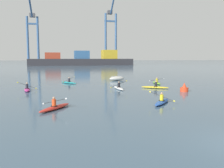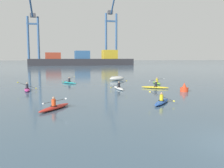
% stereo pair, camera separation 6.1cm
% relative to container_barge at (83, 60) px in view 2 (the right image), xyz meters
% --- Properties ---
extents(container_barge, '(53.01, 9.76, 7.99)m').
position_rel_container_barge_xyz_m(container_barge, '(0.00, 0.00, 0.00)').
color(container_barge, '#28282D').
rests_on(container_barge, ground).
extents(gantry_crane_west, '(6.47, 17.68, 33.12)m').
position_rel_container_barge_xyz_m(gantry_crane_west, '(-25.25, 11.65, 14.63)').
color(gantry_crane_west, '#335684').
rests_on(gantry_crane_west, ground).
extents(gantry_crane_west_mid, '(7.34, 15.76, 40.09)m').
position_rel_container_barge_xyz_m(gantry_crane_west_mid, '(18.09, 12.61, 16.78)').
color(gantry_crane_west_mid, '#335684').
rests_on(gantry_crane_west_mid, ground).
extents(capsized_dinghy, '(2.75, 1.53, 0.76)m').
position_rel_container_barge_xyz_m(capsized_dinghy, '(-4.33, -85.05, -2.28)').
color(capsized_dinghy, beige).
rests_on(capsized_dinghy, ground).
extents(channel_buoy, '(0.90, 0.90, 1.00)m').
position_rel_container_barge_xyz_m(channel_buoy, '(-0.32, -99.37, -2.28)').
color(channel_buoy, red).
rests_on(channel_buoy, ground).
extents(kayak_white, '(2.17, 3.41, 1.06)m').
position_rel_container_barge_xyz_m(kayak_white, '(-6.92, -95.64, -2.46)').
color(kayak_white, silver).
rests_on(kayak_white, ground).
extents(kayak_teal, '(2.38, 3.16, 1.01)m').
position_rel_container_barge_xyz_m(kayak_teal, '(-12.39, -87.75, -2.46)').
color(kayak_teal, teal).
rests_on(kayak_teal, ground).
extents(kayak_magenta, '(2.16, 3.44, 1.08)m').
position_rel_container_barge_xyz_m(kayak_magenta, '(-17.52, -94.38, -2.46)').
color(kayak_magenta, '#C13384').
rests_on(kayak_magenta, ground).
extents(kayak_blue, '(2.69, 2.95, 0.99)m').
position_rel_container_barge_xyz_m(kayak_blue, '(-5.87, -105.25, -2.46)').
color(kayak_blue, '#2856B2').
rests_on(kayak_blue, ground).
extents(kayak_yellow, '(3.20, 2.31, 1.05)m').
position_rel_container_barge_xyz_m(kayak_yellow, '(-2.34, -96.00, -2.46)').
color(kayak_yellow, yellow).
rests_on(kayak_yellow, ground).
extents(kayak_red, '(2.55, 3.06, 0.95)m').
position_rel_container_barge_xyz_m(kayak_red, '(-14.44, -105.42, -2.46)').
color(kayak_red, red).
rests_on(kayak_red, ground).
extents(kayak_lime, '(2.25, 3.45, 0.95)m').
position_rel_container_barge_xyz_m(kayak_lime, '(0.05, -91.19, -2.46)').
color(kayak_lime, '#7ABC2D').
rests_on(kayak_lime, ground).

